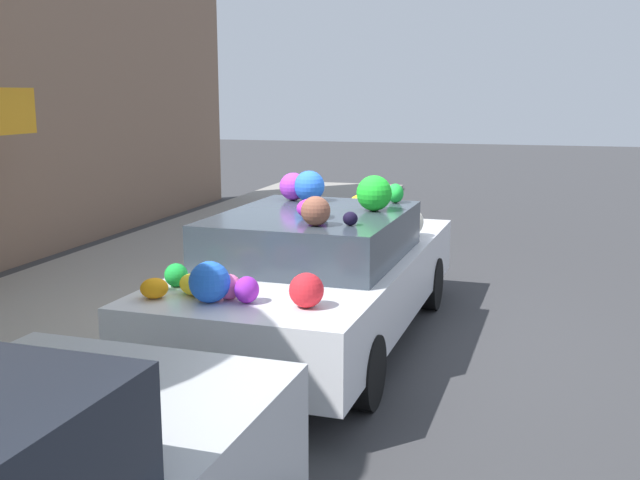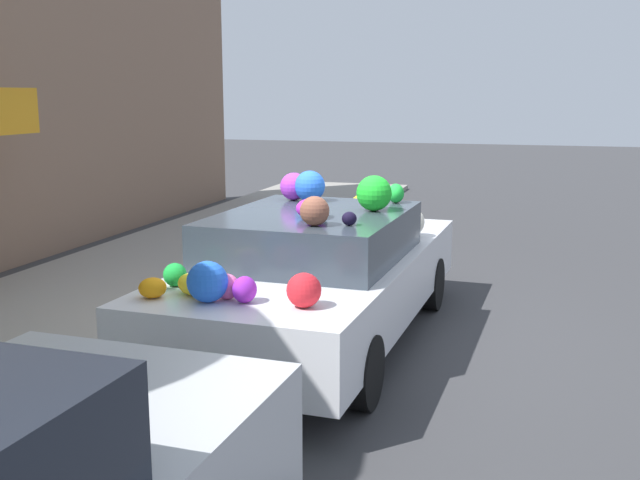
# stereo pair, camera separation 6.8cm
# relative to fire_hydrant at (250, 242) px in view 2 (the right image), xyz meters

# --- Properties ---
(ground_plane) EXTENTS (60.00, 60.00, 0.00)m
(ground_plane) POSITION_rel_fire_hydrant_xyz_m (-2.33, -1.51, -0.45)
(ground_plane) COLOR #38383A
(sidewalk_curb) EXTENTS (24.00, 3.20, 0.10)m
(sidewalk_curb) POSITION_rel_fire_hydrant_xyz_m (-2.33, 1.19, -0.40)
(sidewalk_curb) COLOR gray
(sidewalk_curb) RESTS_ON ground
(fire_hydrant) EXTENTS (0.20, 0.20, 0.70)m
(fire_hydrant) POSITION_rel_fire_hydrant_xyz_m (0.00, 0.00, 0.00)
(fire_hydrant) COLOR red
(fire_hydrant) RESTS_ON sidewalk_curb
(art_car) EXTENTS (4.65, 2.00, 1.63)m
(art_car) POSITION_rel_fire_hydrant_xyz_m (-2.37, -1.66, 0.26)
(art_car) COLOR silver
(art_car) RESTS_ON ground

